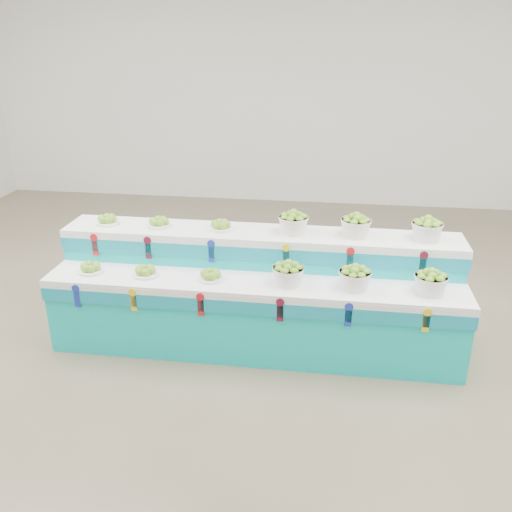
{
  "coord_description": "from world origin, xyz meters",
  "views": [
    {
      "loc": [
        0.78,
        -3.97,
        2.71
      ],
      "look_at": [
        0.15,
        0.39,
        0.87
      ],
      "focal_mm": 37.69,
      "sensor_mm": 36.0,
      "label": 1
    }
  ],
  "objects_px": {
    "display_stand": "(256,292)",
    "basket_upper_right": "(427,229)",
    "basket_lower_left": "(288,273)",
    "plate_upper_mid": "(159,222)"
  },
  "relations": [
    {
      "from": "display_stand",
      "to": "plate_upper_mid",
      "type": "relative_size",
      "value": 16.1
    },
    {
      "from": "basket_lower_left",
      "to": "plate_upper_mid",
      "type": "bearing_deg",
      "value": 160.01
    },
    {
      "from": "plate_upper_mid",
      "to": "basket_upper_right",
      "type": "height_order",
      "value": "basket_upper_right"
    },
    {
      "from": "display_stand",
      "to": "basket_upper_right",
      "type": "relative_size",
      "value": 13.71
    },
    {
      "from": "display_stand",
      "to": "plate_upper_mid",
      "type": "height_order",
      "value": "plate_upper_mid"
    },
    {
      "from": "basket_lower_left",
      "to": "basket_upper_right",
      "type": "distance_m",
      "value": 1.29
    },
    {
      "from": "display_stand",
      "to": "basket_upper_right",
      "type": "bearing_deg",
      "value": 8.76
    },
    {
      "from": "basket_lower_left",
      "to": "plate_upper_mid",
      "type": "relative_size",
      "value": 1.17
    },
    {
      "from": "basket_lower_left",
      "to": "plate_upper_mid",
      "type": "xyz_separation_m",
      "value": [
        -1.26,
        0.46,
        0.25
      ]
    },
    {
      "from": "display_stand",
      "to": "basket_lower_left",
      "type": "distance_m",
      "value": 0.49
    }
  ]
}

